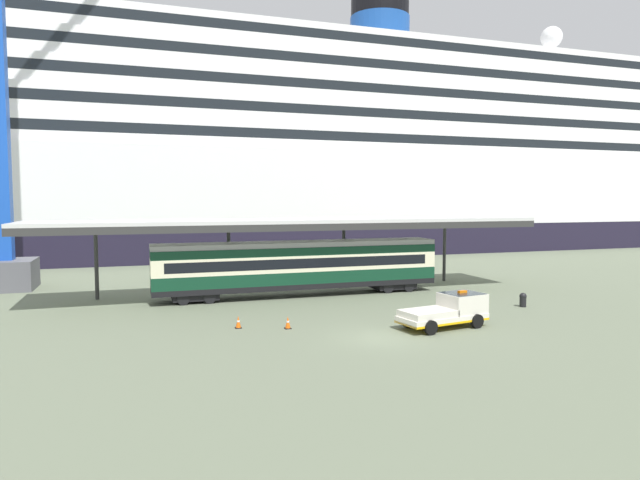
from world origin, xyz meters
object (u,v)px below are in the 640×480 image
object	(u,v)px
service_truck	(450,310)
quay_bollard	(523,299)
train_carriage	(299,265)
dockside_crane	(5,39)
traffic_cone_far	(238,322)
cruise_ship	(340,157)
traffic_cone_mid	(288,323)
traffic_cone_near	(461,300)

from	to	relation	value
service_truck	quay_bollard	world-z (taller)	service_truck
train_carriage	dockside_crane	distance (m)	29.26
service_truck	traffic_cone_far	distance (m)	12.03
cruise_ship	traffic_cone_mid	world-z (taller)	cruise_ship
train_carriage	dockside_crane	xyz separation A→B (m)	(-21.04, 10.24, 17.56)
service_truck	dockside_crane	size ratio (longest dim) A/B	0.09
train_carriage	traffic_cone_near	size ratio (longest dim) A/B	33.81
service_truck	dockside_crane	world-z (taller)	dockside_crane
traffic_cone_mid	train_carriage	bearing A→B (deg)	70.15
train_carriage	quay_bollard	xyz separation A→B (m)	(13.14, -8.99, -1.79)
cruise_ship	quay_bollard	world-z (taller)	cruise_ship
train_carriage	traffic_cone_mid	world-z (taller)	train_carriage
train_carriage	traffic_cone_near	world-z (taller)	train_carriage
service_truck	traffic_cone_far	bearing A→B (deg)	163.12
traffic_cone_near	cruise_ship	bearing A→B (deg)	80.70
service_truck	traffic_cone_far	world-z (taller)	service_truck
traffic_cone_near	dockside_crane	distance (m)	40.22
service_truck	quay_bollard	xyz separation A→B (m)	(7.90, 3.55, -0.47)
cruise_ship	dockside_crane	world-z (taller)	dockside_crane
quay_bollard	traffic_cone_far	bearing A→B (deg)	-179.81
traffic_cone_mid	service_truck	bearing A→B (deg)	-15.62
traffic_cone_mid	quay_bollard	bearing A→B (deg)	3.66
cruise_ship	traffic_cone_near	world-z (taller)	cruise_ship
cruise_ship	quay_bollard	xyz separation A→B (m)	(-3.35, -44.40, -12.89)
train_carriage	service_truck	distance (m)	13.66
dockside_crane	quay_bollard	world-z (taller)	dockside_crane
quay_bollard	traffic_cone_mid	bearing A→B (deg)	-176.34
traffic_cone_near	quay_bollard	distance (m)	4.08
traffic_cone_mid	traffic_cone_far	world-z (taller)	traffic_cone_mid
dockside_crane	quay_bollard	size ratio (longest dim) A/B	62.44
train_carriage	dockside_crane	world-z (taller)	dockside_crane
cruise_ship	train_carriage	world-z (taller)	cruise_ship
train_carriage	traffic_cone_mid	bearing A→B (deg)	-109.85
cruise_ship	traffic_cone_far	world-z (taller)	cruise_ship
train_carriage	traffic_cone_far	size ratio (longest dim) A/B	30.88
train_carriage	quay_bollard	bearing A→B (deg)	-34.37
traffic_cone_near	dockside_crane	bearing A→B (deg)	150.42
traffic_cone_far	quay_bollard	bearing A→B (deg)	0.19
traffic_cone_far	train_carriage	bearing A→B (deg)	55.36
quay_bollard	service_truck	bearing A→B (deg)	-155.77
service_truck	dockside_crane	bearing A→B (deg)	139.08
traffic_cone_mid	dockside_crane	size ratio (longest dim) A/B	0.01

